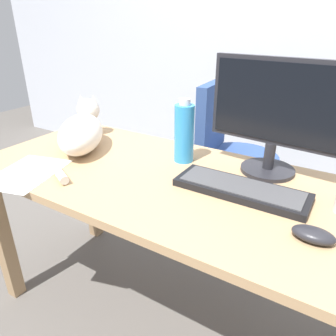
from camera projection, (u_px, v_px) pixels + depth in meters
The scene contains 10 objects.
ground_plane at pixel (179, 319), 1.45m from camera, with size 8.00×8.00×0.00m, color #59544F.
back_wall at pixel (299, 9), 2.09m from camera, with size 6.00×0.04×2.60m, color silver.
desk at pixel (182, 203), 1.18m from camera, with size 1.66×0.69×0.71m.
office_chair at pixel (230, 173), 1.92m from camera, with size 0.48×0.48×0.92m.
monitor at pixel (275, 113), 1.11m from camera, with size 0.48×0.20×0.42m.
keyboard at pixel (241, 189), 1.06m from camera, with size 0.44×0.15×0.03m.
cat at pixel (82, 131), 1.40m from camera, with size 0.38×0.52×0.20m.
computer_mouse at pixel (313, 235), 0.83m from camera, with size 0.11×0.06×0.04m, color #232328.
paper_sheet at pixel (27, 173), 1.20m from camera, with size 0.21×0.30×0.00m, color white.
spray_bottle at pixel (184, 133), 1.26m from camera, with size 0.08×0.08×0.25m.
Camera 1 is at (0.49, -0.89, 1.24)m, focal length 34.01 mm.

